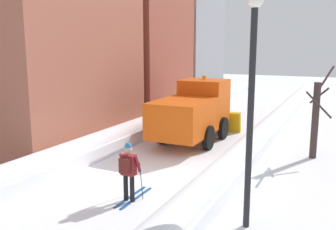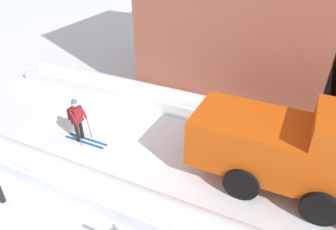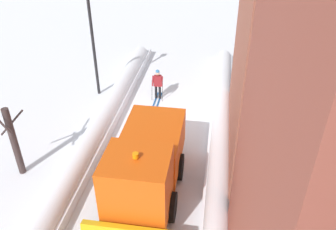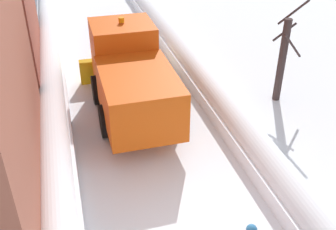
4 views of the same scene
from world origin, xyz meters
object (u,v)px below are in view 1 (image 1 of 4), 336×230
(traffic_light_pole, at_px, (132,80))
(plow_truck, at_px, (194,111))
(skier, at_px, (128,169))
(street_lamp, at_px, (252,86))
(bare_tree_near, at_px, (316,118))

(traffic_light_pole, bearing_deg, plow_truck, 4.36)
(skier, xyz_separation_m, traffic_light_pole, (-4.22, 7.26, 1.89))
(skier, distance_m, traffic_light_pole, 8.61)
(street_lamp, distance_m, bare_tree_near, 7.50)
(plow_truck, bearing_deg, street_lamp, -59.51)
(traffic_light_pole, height_order, bare_tree_near, traffic_light_pole)
(plow_truck, relative_size, traffic_light_pole, 1.46)
(skier, relative_size, street_lamp, 0.31)
(plow_truck, xyz_separation_m, skier, (0.90, -7.51, -0.48))
(traffic_light_pole, relative_size, street_lamp, 0.70)
(street_lamp, bearing_deg, plow_truck, 120.49)
(traffic_light_pole, distance_m, bare_tree_near, 8.91)
(skier, height_order, traffic_light_pole, traffic_light_pole)
(traffic_light_pole, xyz_separation_m, bare_tree_near, (8.83, -0.17, -1.21))
(skier, relative_size, traffic_light_pole, 0.44)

